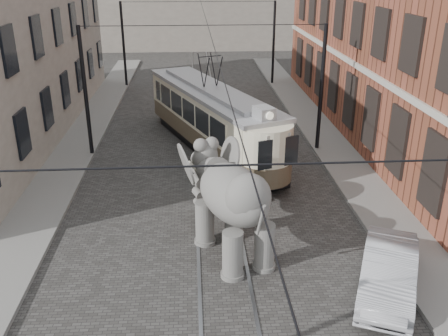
{
  "coord_description": "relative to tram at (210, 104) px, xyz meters",
  "views": [
    {
      "loc": [
        -0.78,
        -16.09,
        8.47
      ],
      "look_at": [
        0.21,
        -0.92,
        2.1
      ],
      "focal_mm": 39.41,
      "sensor_mm": 36.0,
      "label": 1
    }
  ],
  "objects": [
    {
      "name": "elephant",
      "position": [
        0.31,
        -9.54,
        -0.65
      ],
      "size": [
        4.65,
        6.02,
        3.26
      ],
      "primitive_type": null,
      "rotation": [
        0.0,
        0.0,
        0.37
      ],
      "color": "slate",
      "rests_on": "ground"
    },
    {
      "name": "tram",
      "position": [
        0.0,
        0.0,
        0.0
      ],
      "size": [
        6.39,
        11.55,
        4.55
      ],
      "primitive_type": null,
      "rotation": [
        0.0,
        0.0,
        0.37
      ],
      "color": "beige",
      "rests_on": "ground"
    },
    {
      "name": "brick_building",
      "position": [
        10.94,
        2.43,
        3.72
      ],
      "size": [
        8.0,
        26.0,
        12.0
      ],
      "primitive_type": "cube",
      "color": "brown",
      "rests_on": "ground"
    },
    {
      "name": "sidewalk_right",
      "position": [
        5.94,
        -6.57,
        -2.2
      ],
      "size": [
        2.0,
        60.0,
        0.15
      ],
      "primitive_type": "cube",
      "color": "slate",
      "rests_on": "ground"
    },
    {
      "name": "catenary",
      "position": [
        -0.26,
        -1.57,
        0.72
      ],
      "size": [
        11.0,
        30.2,
        6.0
      ],
      "primitive_type": null,
      "color": "black",
      "rests_on": "ground"
    },
    {
      "name": "parked_car",
      "position": [
        4.38,
        -11.71,
        -1.61
      ],
      "size": [
        2.9,
        4.24,
        1.32
      ],
      "primitive_type": "imported",
      "rotation": [
        0.0,
        0.0,
        -0.41
      ],
      "color": "#A1A1A6",
      "rests_on": "ground"
    },
    {
      "name": "sidewalk_left",
      "position": [
        -6.56,
        -6.57,
        -2.2
      ],
      "size": [
        2.0,
        60.0,
        0.15
      ],
      "primitive_type": "cube",
      "color": "slate",
      "rests_on": "ground"
    },
    {
      "name": "ground",
      "position": [
        -0.06,
        -6.57,
        -2.28
      ],
      "size": [
        120.0,
        120.0,
        0.0
      ],
      "primitive_type": "plane",
      "color": "#413F3C"
    },
    {
      "name": "tram_rails",
      "position": [
        -0.06,
        -6.57,
        -2.26
      ],
      "size": [
        1.54,
        80.0,
        0.02
      ],
      "primitive_type": null,
      "color": "slate",
      "rests_on": "ground"
    }
  ]
}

